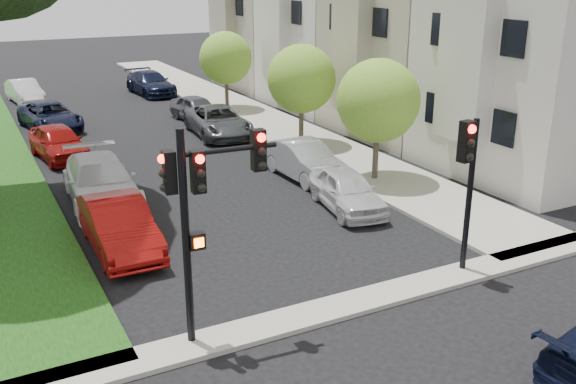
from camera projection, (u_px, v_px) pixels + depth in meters
name	position (u px, v px, depth m)	size (l,w,h in m)	color
ground	(397.00, 349.00, 13.64)	(140.00, 140.00, 0.00)	black
sidewalk_right	(239.00, 109.00, 36.66)	(3.50, 44.00, 0.12)	#9F9A8A
sidewalk_cross	(346.00, 305.00, 15.29)	(60.00, 1.00, 0.12)	#9F9A8A
small_tree_a	(378.00, 101.00, 23.48)	(3.09, 3.09, 4.63)	#473F30
small_tree_b	(301.00, 79.00, 28.39)	(3.05, 3.05, 4.57)	#473F30
small_tree_c	(226.00, 58.00, 35.82)	(2.94, 2.94, 4.42)	#473F30
traffic_signal_main	(201.00, 198.00, 12.93)	(2.33, 0.60, 4.77)	black
traffic_signal_secondary	(468.00, 168.00, 16.11)	(0.54, 0.43, 4.17)	black
car_parked_0	(347.00, 190.00, 21.36)	(1.59, 3.95, 1.35)	silver
car_parked_1	(305.00, 160.00, 24.54)	(1.52, 4.36, 1.44)	#999BA0
car_parked_2	(218.00, 121.00, 30.88)	(2.34, 5.08, 1.41)	#3F4247
car_parked_3	(197.00, 109.00, 33.83)	(1.59, 3.95, 1.35)	#3F4247
car_parked_4	(151.00, 83.00, 41.14)	(2.03, 4.98, 1.45)	black
car_parked_5	(119.00, 225.00, 18.23)	(1.59, 4.55, 1.50)	maroon
car_parked_6	(101.00, 182.00, 21.88)	(2.20, 5.42, 1.57)	silver
car_parked_7	(59.00, 142.00, 27.09)	(1.71, 4.26, 1.45)	maroon
car_parked_8	(50.00, 116.00, 32.10)	(2.23, 4.83, 1.34)	black
car_parked_9	(25.00, 91.00, 38.56)	(1.44, 4.14, 1.36)	silver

